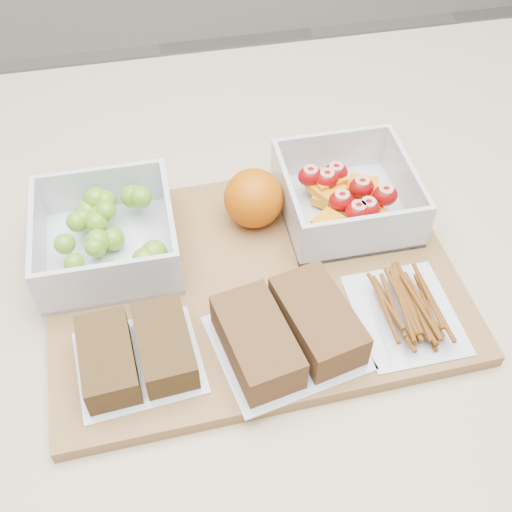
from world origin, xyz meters
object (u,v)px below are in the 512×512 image
object	(u,v)px
sandwich_bag_left	(137,353)
pretzel_bag	(407,307)
grape_container	(108,234)
orange	(254,198)
sandwich_bag_center	(288,332)
cutting_board	(252,281)
fruit_container	(346,197)

from	to	relation	value
sandwich_bag_left	pretzel_bag	size ratio (longest dim) A/B	1.02
grape_container	orange	xyz separation A→B (m)	(0.16, 0.02, 0.01)
sandwich_bag_center	pretzel_bag	distance (m)	0.12
sandwich_bag_center	pretzel_bag	world-z (taller)	sandwich_bag_center
pretzel_bag	sandwich_bag_center	bearing A→B (deg)	-175.79
cutting_board	sandwich_bag_left	world-z (taller)	sandwich_bag_left
cutting_board	sandwich_bag_center	bearing A→B (deg)	-81.18
grape_container	orange	world-z (taller)	orange
grape_container	pretzel_bag	bearing A→B (deg)	-27.16
sandwich_bag_left	cutting_board	bearing A→B (deg)	32.98
cutting_board	pretzel_bag	world-z (taller)	pretzel_bag
orange	cutting_board	bearing A→B (deg)	-102.29
cutting_board	sandwich_bag_left	distance (m)	0.15
fruit_container	sandwich_bag_left	distance (m)	0.29
sandwich_bag_left	sandwich_bag_center	size ratio (longest dim) A/B	0.79
grape_container	orange	bearing A→B (deg)	5.67
sandwich_bag_center	pretzel_bag	bearing A→B (deg)	4.21
sandwich_bag_left	pretzel_bag	xyz separation A→B (m)	(0.26, 0.00, -0.00)
cutting_board	sandwich_bag_left	size ratio (longest dim) A/B	3.43
orange	sandwich_bag_center	distance (m)	0.17
cutting_board	sandwich_bag_center	world-z (taller)	sandwich_bag_center
orange	pretzel_bag	size ratio (longest dim) A/B	0.54
sandwich_bag_left	grape_container	bearing A→B (deg)	96.66
fruit_container	sandwich_bag_left	world-z (taller)	fruit_container
fruit_container	pretzel_bag	distance (m)	0.15
orange	sandwich_bag_left	world-z (taller)	orange
orange	pretzel_bag	bearing A→B (deg)	-52.78
grape_container	sandwich_bag_left	size ratio (longest dim) A/B	1.17
grape_container	fruit_container	bearing A→B (deg)	1.52
cutting_board	grape_container	world-z (taller)	grape_container
sandwich_bag_center	orange	bearing A→B (deg)	89.56
grape_container	fruit_container	world-z (taller)	same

